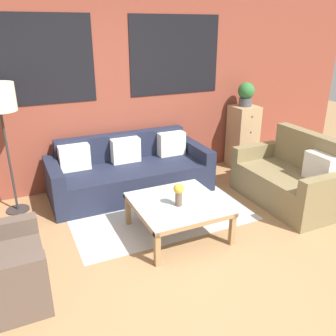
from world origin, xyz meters
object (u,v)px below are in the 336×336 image
Objects in this scene: couch_dark at (130,173)px; flower_vase at (179,192)px; settee_vintage at (291,180)px; coffee_table at (178,206)px; drawer_cabinet at (243,136)px; potted_plant at (246,93)px.

couch_dark reaches higher than flower_vase.
couch_dark is 2.17m from settee_vintage.
coffee_table is at bearing 69.89° from flower_vase.
drawer_cabinet is (0.23, 1.40, 0.19)m from settee_vintage.
potted_plant is (2.04, 0.20, 0.92)m from couch_dark.
potted_plant reaches higher than coffee_table.
coffee_table is 2.52× the size of potted_plant.
potted_plant is at bearing 37.65° from coffee_table.
couch_dark is 1.29m from coffee_table.
couch_dark is at bearing 146.72° from settee_vintage.
potted_plant is at bearing 90.00° from drawer_cabinet.
couch_dark is 2.33× the size of coffee_table.
flower_vase is at bearing -174.49° from settee_vintage.
flower_vase is (-1.73, -0.17, 0.24)m from settee_vintage.
drawer_cabinet reaches higher than flower_vase.
potted_plant is (1.93, 1.49, 0.86)m from coffee_table.
couch_dark is 2.19× the size of drawer_cabinet.
coffee_table is 2.58m from potted_plant.
settee_vintage is (1.82, -1.19, 0.03)m from couch_dark.
drawer_cabinet reaches higher than coffee_table.
couch_dark is at bearing -174.29° from potted_plant.
coffee_table is 3.69× the size of flower_vase.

